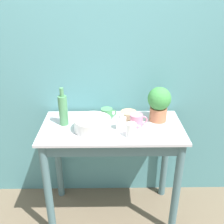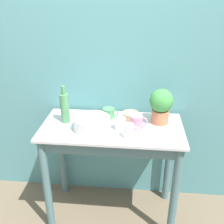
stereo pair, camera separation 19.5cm
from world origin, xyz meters
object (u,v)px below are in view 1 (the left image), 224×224
Objects in this scene: mug_white at (132,130)px; bottle_tall at (63,110)px; mug_pink at (137,120)px; bowl_small_tan at (129,115)px; mug_green at (107,113)px; bowl_wash_large at (93,124)px; bottle_short at (121,123)px; potted_plant at (159,103)px.

bottle_tall is at bearing 159.49° from mug_white.
mug_white is at bearing -20.51° from bottle_tall.
mug_pink is 1.02× the size of bowl_small_tan.
mug_green is (0.33, 0.11, -0.08)m from bottle_tall.
mug_white reaches higher than bowl_wash_large.
bottle_short is 0.20m from bowl_small_tan.
mug_white reaches higher than bowl_small_tan.
bowl_wash_large reaches higher than mug_green.
mug_green is 0.27m from mug_pink.
bottle_tall is 0.56m from mug_pink.
mug_pink is at bearing -70.14° from bowl_small_tan.
potted_plant is at bearing 16.50° from bowl_wash_large.
potted_plant is 0.54m from bowl_wash_large.
potted_plant is 0.35m from mug_white.
bowl_small_tan is (-0.00, 0.29, -0.02)m from mug_white.
potted_plant is 2.53× the size of mug_white.
bowl_small_tan is at bearing 90.10° from mug_white.
mug_white reaches higher than mug_green.
bowl_wash_large is 0.90× the size of bottle_tall.
potted_plant is 2.07× the size of mug_pink.
bowl_wash_large is 0.22m from mug_green.
potted_plant reaches higher than bottle_short.
bowl_wash_large is 0.21m from bottle_short.
mug_pink is (0.05, 0.15, -0.00)m from mug_white.
potted_plant is 0.35m from bottle_short.
potted_plant is 2.29× the size of bottle_short.
bottle_short reaches higher than bowl_small_tan.
mug_pink is at bearing -32.58° from mug_green.
potted_plant is 0.23m from mug_pink.
mug_pink is at bearing -3.90° from bottle_tall.
mug_green is at bearing 17.91° from bottle_tall.
mug_green is 1.16× the size of mug_white.
mug_white reaches higher than mug_pink.
bottle_short reaches higher than mug_pink.
bottle_short is (-0.30, -0.14, -0.10)m from potted_plant.
bottle_tall reaches higher than bowl_wash_large.
bowl_wash_large is at bearing -145.09° from bowl_small_tan.
potted_plant is 2.18× the size of mug_green.
mug_green is (-0.41, 0.05, -0.11)m from potted_plant.
potted_plant is at bearing 24.98° from bottle_short.
bowl_wash_large is at bearing -176.96° from bottle_short.
potted_plant is 0.92× the size of bottle_tall.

